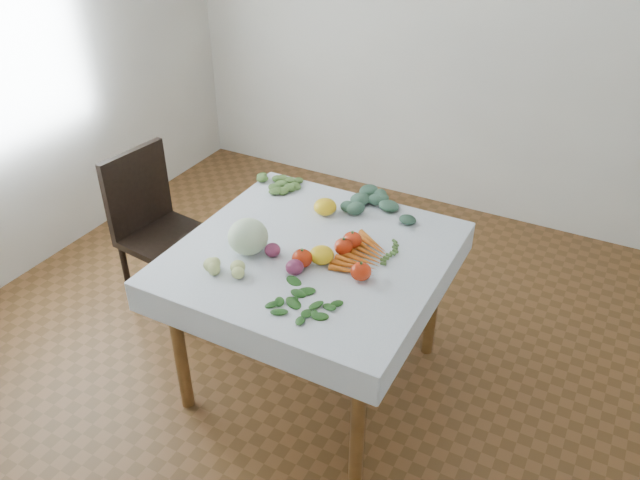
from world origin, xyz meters
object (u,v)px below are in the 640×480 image
at_px(heirloom_back, 325,207).
at_px(cabbage, 248,237).
at_px(table, 312,270).
at_px(chair, 154,221).
at_px(carrot_bunch, 364,256).

bearing_deg(heirloom_back, cabbage, -107.69).
height_order(table, chair, chair).
bearing_deg(carrot_bunch, chair, 175.19).
bearing_deg(table, heirloom_back, 107.53).
bearing_deg(cabbage, table, 29.85).
bearing_deg(carrot_bunch, heirloom_back, 141.05).
bearing_deg(cabbage, carrot_bunch, 21.75).
height_order(heirloom_back, carrot_bunch, heirloom_back).
bearing_deg(cabbage, chair, 160.47).
relative_size(table, heirloom_back, 9.08).
relative_size(table, carrot_bunch, 2.96).
relative_size(table, cabbage, 5.73).
bearing_deg(carrot_bunch, cabbage, -158.25).
xyz_separation_m(table, carrot_bunch, (0.22, 0.05, 0.12)).
relative_size(heirloom_back, carrot_bunch, 0.33).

